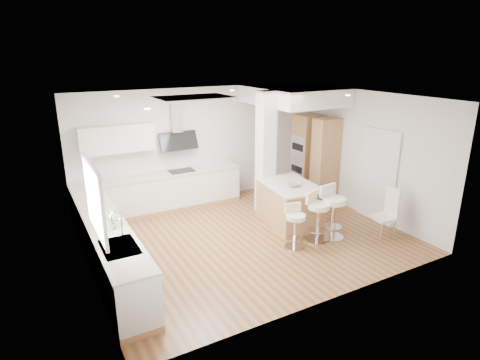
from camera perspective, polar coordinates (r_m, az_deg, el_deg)
ground at (r=8.26m, az=0.85°, el=-8.06°), size 6.00×6.00×0.00m
ceiling at (r=8.26m, az=0.85°, el=-8.06°), size 6.00×5.00×0.02m
wall_back at (r=9.92m, az=-6.35°, el=4.89°), size 6.00×0.04×2.80m
wall_left at (r=6.84m, az=-21.48°, el=-2.28°), size 0.04×5.00×2.80m
wall_right at (r=9.55m, az=16.73°, el=3.73°), size 0.04×5.00×2.80m
skylight at (r=7.66m, az=-6.59°, el=11.47°), size 4.10×2.10×0.06m
window_left at (r=5.90m, az=-20.08°, el=-2.20°), size 0.06×1.28×1.07m
doorway_right at (r=9.25m, az=19.02°, el=0.48°), size 0.05×1.00×2.10m
counter_left at (r=7.44m, az=-18.62°, el=-8.20°), size 0.63×4.50×1.35m
counter_back at (r=9.55m, az=-10.61°, el=-0.21°), size 3.62×0.63×2.50m
pillar at (r=9.06m, az=3.67°, el=3.71°), size 0.35×0.35×2.80m
soffit at (r=9.80m, az=7.65°, el=11.81°), size 1.78×2.20×0.40m
oven_column at (r=10.30m, az=10.45°, el=3.17°), size 0.63×1.21×2.10m
peninsula at (r=8.73m, az=7.02°, el=-3.40°), size 1.17×1.61×0.99m
bar_stool_a at (r=7.71m, az=7.82°, el=-6.19°), size 0.45×0.45×0.87m
bar_stool_b at (r=8.01m, az=10.94°, el=-4.78°), size 0.59×0.59×1.01m
bar_stool_c at (r=8.20m, az=13.01°, el=-4.06°), size 0.54×0.54×1.08m
dining_chair at (r=8.56m, az=20.28°, el=-4.17°), size 0.46×0.46×1.05m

